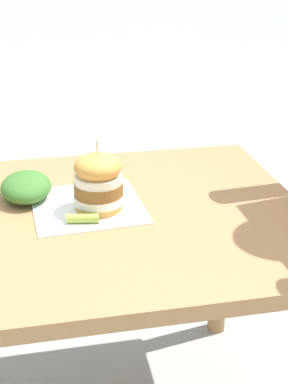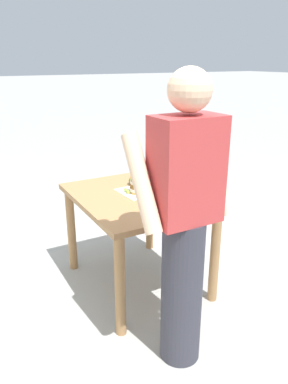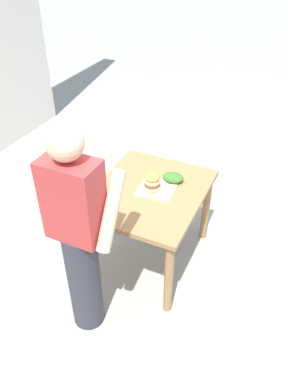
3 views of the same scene
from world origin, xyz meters
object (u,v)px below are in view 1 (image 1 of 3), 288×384
Objects in this scene: sandwich at (98,182)px; pickle_spear at (83,218)px; side_salad at (26,187)px; patio_table at (109,252)px.

sandwich is 2.34× the size of pickle_spear.
side_salad is (-0.11, -0.19, -0.05)m from sandwich.
sandwich is at bearing -136.26° from patio_table.
sandwich is (-0.02, -0.02, 0.21)m from patio_table.
sandwich reaches higher than patio_table.
sandwich is at bearing 145.56° from pickle_spear.
side_salad is at bearing -119.88° from sandwich.
sandwich reaches higher than side_salad.
sandwich is 0.11m from pickle_spear.
side_salad is (-0.13, -0.21, 0.16)m from patio_table.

